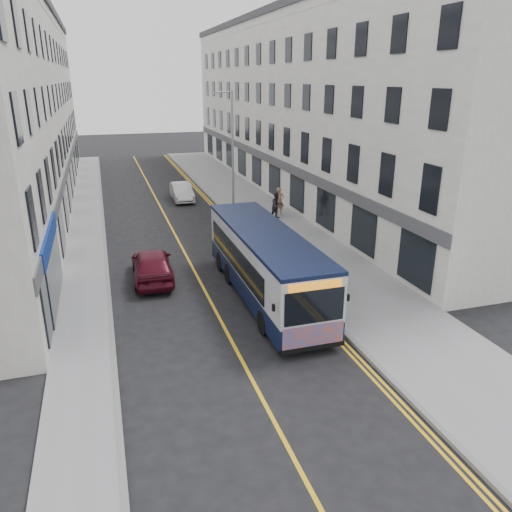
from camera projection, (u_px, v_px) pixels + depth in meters
ground at (220, 319)px, 19.07m from camera, size 140.00×140.00×0.00m
pavement_east at (272, 223)px, 31.58m from camera, size 4.50×64.00×0.12m
pavement_west at (86, 239)px, 28.44m from camera, size 2.00×64.00×0.12m
kerb_east at (238, 225)px, 30.95m from camera, size 0.18×64.00×0.13m
kerb_west at (104, 237)px, 28.72m from camera, size 0.18×64.00×0.13m
road_centre_line at (174, 232)px, 29.85m from camera, size 0.12×64.00×0.01m
road_dbl_yellow_inner at (231, 227)px, 30.85m from camera, size 0.10×64.00×0.01m
road_dbl_yellow_outer at (234, 227)px, 30.90m from camera, size 0.10×64.00×0.01m
terrace_east at (299, 108)px, 38.97m from camera, size 6.00×46.00×13.00m
terrace_west at (13, 113)px, 33.25m from camera, size 6.00×46.00×13.00m
streetlamp at (231, 151)px, 31.34m from camera, size 1.32×0.18×8.00m
city_bus at (265, 262)px, 20.41m from camera, size 2.34×10.01×2.91m
bicycle at (331, 281)px, 21.20m from camera, size 1.79×0.86×0.90m
pedestrian_near at (279, 201)px, 32.89m from camera, size 0.70×0.50×1.81m
pedestrian_far at (277, 206)px, 32.04m from camera, size 0.97×0.85×1.69m
car_white at (182, 192)px, 37.39m from camera, size 1.45×3.99×1.31m
car_maroon at (152, 265)px, 22.55m from camera, size 1.96×4.44×1.49m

